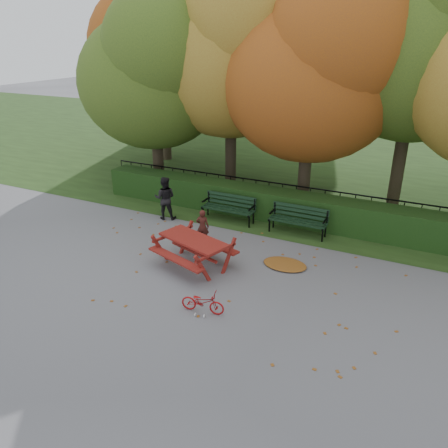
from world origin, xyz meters
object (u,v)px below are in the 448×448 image
at_px(tree_c, 321,67).
at_px(tree_f, 165,36).
at_px(tree_b, 237,46).
at_px(child, 203,227).
at_px(bench_right, 299,218).
at_px(bicycle, 203,302).
at_px(picnic_table, 194,245).
at_px(tree_d, 434,27).
at_px(adult, 165,198).
at_px(bench_left, 229,206).
at_px(tree_a, 156,71).

distance_m(tree_c, tree_f, 8.66).
xyz_separation_m(tree_b, child, (1.18, -4.97, -4.87)).
relative_size(tree_c, bench_right, 4.44).
distance_m(tree_c, bicycle, 8.64).
bearing_deg(picnic_table, bench_right, 77.52).
distance_m(tree_b, tree_d, 6.37).
xyz_separation_m(picnic_table, child, (-0.47, 1.36, -0.11)).
relative_size(bench_right, picnic_table, 0.78).
relative_size(picnic_table, adult, 1.55).
height_order(tree_b, bicycle, tree_b).
distance_m(tree_c, bench_left, 5.31).
bearing_deg(tree_c, tree_f, 157.65).
bearing_deg(tree_a, picnic_table, -49.59).
bearing_deg(bench_left, child, -88.82).
height_order(tree_c, picnic_table, tree_c).
relative_size(picnic_table, bicycle, 2.27).
bearing_deg(bench_right, tree_f, 146.08).
distance_m(tree_f, child, 10.81).
bearing_deg(tree_a, child, -44.10).
relative_size(tree_c, tree_f, 0.87).
xyz_separation_m(tree_a, adult, (1.88, -2.68, -3.78)).
height_order(bench_left, bicycle, bench_left).
bearing_deg(bench_left, tree_b, 110.58).
bearing_deg(bench_right, tree_b, 139.33).
relative_size(tree_c, bench_left, 4.44).
distance_m(bench_left, bench_right, 2.40).
height_order(tree_d, adult, tree_d).
height_order(tree_f, adult, tree_f).
height_order(bench_left, picnic_table, picnic_table).
bearing_deg(tree_a, tree_d, 10.33).
xyz_separation_m(tree_b, tree_d, (6.32, 0.48, 0.58)).
distance_m(bench_left, picnic_table, 3.33).
height_order(tree_d, child, tree_d).
bearing_deg(tree_d, bench_right, -128.23).
distance_m(tree_f, bench_left, 9.56).
bearing_deg(tree_a, bench_right, -16.61).
distance_m(tree_b, bench_left, 5.87).
xyz_separation_m(tree_b, bench_right, (3.54, -3.04, -4.88)).
relative_size(bench_right, bicycle, 1.78).
distance_m(tree_a, tree_d, 9.33).
bearing_deg(tree_f, picnic_table, -54.30).
distance_m(bench_right, picnic_table, 3.80).
xyz_separation_m(tree_f, bench_left, (5.83, -5.54, -5.17)).
height_order(tree_f, picnic_table, tree_f).
height_order(tree_b, adult, tree_b).
relative_size(tree_b, tree_d, 0.92).
relative_size(tree_b, bench_right, 4.88).
bearing_deg(tree_f, tree_d, -10.33).
height_order(adult, bicycle, adult).
bearing_deg(tree_d, tree_f, 169.67).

